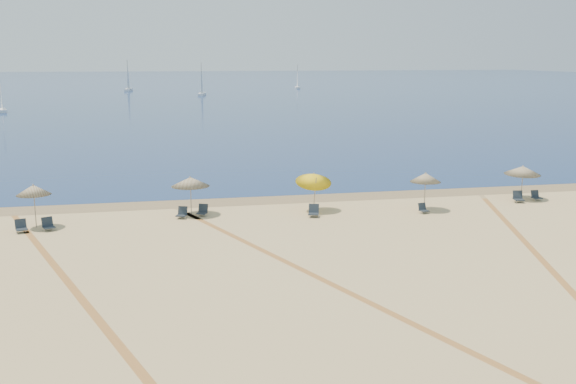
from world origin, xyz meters
name	(u,v)px	position (x,y,z in m)	size (l,w,h in m)	color
ground	(414,358)	(0.00, 0.00, 0.00)	(160.00, 160.00, 0.00)	tan
ocean	(175,83)	(0.00, 225.00, 0.01)	(500.00, 500.00, 0.00)	#0C2151
wet_sand	(276,199)	(0.00, 24.00, 0.00)	(500.00, 500.00, 0.00)	olive
umbrella_1	(33,190)	(-14.41, 19.39, 2.13)	(1.86, 1.86, 2.47)	gray
umbrella_2	(190,182)	(-5.78, 20.75, 2.01)	(2.29, 2.29, 2.35)	gray
umbrella_3	(314,178)	(1.64, 20.22, 2.05)	(2.20, 2.27, 2.66)	gray
umbrella_4	(426,177)	(8.44, 19.12, 2.04)	(1.89, 1.89, 2.39)	gray
umbrella_5	(523,170)	(16.06, 20.91, 1.93)	(2.35, 2.38, 2.27)	gray
chair_2	(21,227)	(-15.03, 18.49, 0.31)	(0.76, 0.83, 0.70)	black
chair_3	(48,225)	(-13.66, 18.64, 0.31)	(0.82, 0.87, 0.71)	black
chair_4	(182,213)	(-6.37, 19.99, 0.29)	(0.75, 0.81, 0.67)	black
chair_5	(202,211)	(-5.14, 20.32, 0.30)	(0.79, 0.84, 0.69)	black
chair_6	(314,211)	(1.32, 18.81, 0.32)	(0.79, 0.86, 0.73)	black
chair_7	(423,209)	(8.05, 18.39, 0.26)	(0.59, 0.66, 0.60)	black
chair_8	(518,197)	(15.33, 20.00, 0.32)	(0.76, 0.84, 0.74)	black
chair_9	(536,196)	(16.80, 20.31, 0.29)	(0.56, 0.65, 0.65)	black
sailboat_0	(128,82)	(-14.61, 171.20, 2.56)	(2.18, 5.83, 8.47)	white
sailboat_1	(202,85)	(3.84, 145.89, 2.39)	(2.40, 5.46, 7.89)	white
sailboat_2	(1,99)	(-33.33, 102.46, 2.18)	(2.41, 4.99, 7.21)	white
sailboat_3	(297,81)	(34.46, 176.10, 2.12)	(1.74, 4.81, 7.01)	white
tire_tracks	(310,269)	(-1.16, 9.28, 0.00)	(57.28, 38.03, 0.00)	tan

